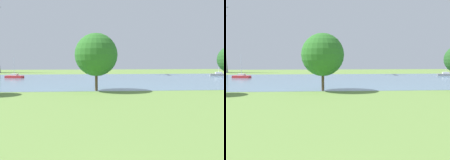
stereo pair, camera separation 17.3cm
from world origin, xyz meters
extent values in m
plane|color=olive|center=(0.00, 22.00, 0.00)|extent=(160.00, 160.00, 0.00)
cube|color=slate|center=(0.00, 50.00, 0.01)|extent=(140.00, 40.00, 0.02)
cube|color=gray|center=(36.08, 60.57, 0.32)|extent=(5.03, 2.73, 0.60)
cube|color=white|center=(36.08, 60.57, 0.87)|extent=(2.03, 1.54, 0.50)
cylinder|color=silver|center=(36.08, 60.57, 3.40)|extent=(0.10, 0.10, 5.55)
cube|color=red|center=(-21.72, 56.90, 0.32)|extent=(5.02, 2.66, 0.60)
cube|color=white|center=(-21.72, 56.90, 0.87)|extent=(2.02, 1.52, 0.50)
cylinder|color=silver|center=(-21.72, 56.90, 3.42)|extent=(0.10, 0.10, 5.60)
cylinder|color=brown|center=(-0.34, 30.63, 1.71)|extent=(0.44, 0.44, 3.42)
sphere|color=#2E7127|center=(-0.34, 30.63, 5.83)|extent=(6.87, 6.87, 6.87)
camera|label=1|loc=(-0.64, -7.98, 5.33)|focal=38.56mm
camera|label=2|loc=(-0.47, -8.00, 5.33)|focal=38.56mm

